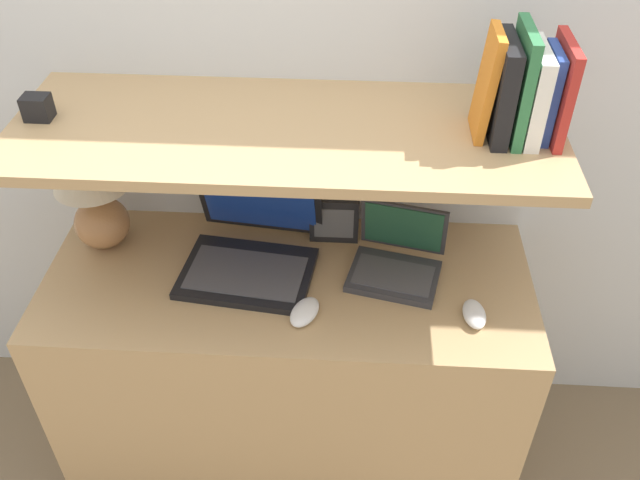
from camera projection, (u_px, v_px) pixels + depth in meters
The scene contains 17 objects.
wall_back at pixel (295, 75), 1.81m from camera, with size 6.00×0.05×2.40m.
desk at pixel (291, 371), 2.07m from camera, with size 1.32×0.55×0.77m.
back_riser at pixel (298, 258), 2.17m from camera, with size 1.32×0.04×1.17m.
shelf at pixel (285, 131), 1.61m from camera, with size 1.32×0.50×0.03m.
table_lamp at pixel (93, 189), 1.82m from camera, with size 0.20×0.20×0.33m.
laptop_large at pixel (251, 249), 1.84m from camera, with size 0.38×0.36×0.25m.
laptop_small at pixel (397, 260), 1.82m from camera, with size 0.28×0.26×0.18m.
computer_mouse at pixel (305, 312), 1.71m from camera, with size 0.10×0.12×0.03m.
second_mouse at pixel (474, 314), 1.70m from camera, with size 0.07×0.11×0.03m.
router_box at pixel (334, 216), 1.92m from camera, with size 0.14×0.07×0.14m.
book_red at pixel (560, 90), 1.50m from camera, with size 0.02×0.18×0.23m.
book_blue at pixel (548, 94), 1.51m from camera, with size 0.02×0.13×0.21m.
book_white at pixel (533, 93), 1.51m from camera, with size 0.03×0.18×0.21m.
book_green at pixel (520, 84), 1.50m from camera, with size 0.02×0.18×0.25m.
book_black at pixel (502, 88), 1.51m from camera, with size 0.04×0.18×0.23m.
book_orange at pixel (487, 84), 1.50m from camera, with size 0.04×0.13×0.25m.
shelf_gadget at pixel (37, 107), 1.61m from camera, with size 0.06×0.05×0.06m.
Camera 1 is at (0.17, -1.06, 2.01)m, focal length 38.00 mm.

